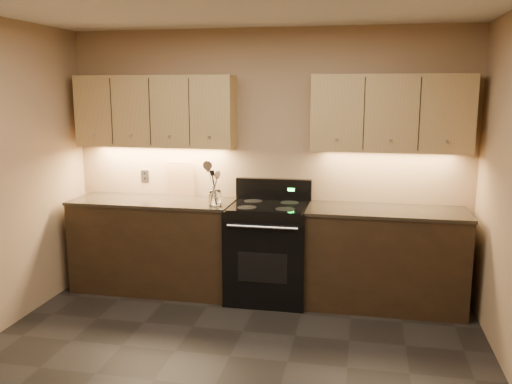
{
  "coord_description": "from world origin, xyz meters",
  "views": [
    {
      "loc": [
        0.95,
        -3.29,
        2.02
      ],
      "look_at": [
        0.0,
        1.45,
        1.1
      ],
      "focal_mm": 38.0,
      "sensor_mm": 36.0,
      "label": 1
    }
  ],
  "objects": [
    {
      "name": "outlet_plate",
      "position": [
        -1.3,
        1.99,
        1.12
      ],
      "size": [
        0.08,
        0.01,
        0.12
      ],
      "primitive_type": "cube",
      "color": "#B2B5BA",
      "rests_on": "wall_back"
    },
    {
      "name": "cutting_board",
      "position": [
        -0.9,
        1.97,
        1.11
      ],
      "size": [
        0.29,
        0.07,
        0.36
      ],
      "primitive_type": "cube",
      "rotation": [
        0.1,
        0.0,
        -0.06
      ],
      "color": "tan",
      "rests_on": "counter_left"
    },
    {
      "name": "counter_right",
      "position": [
        1.18,
        1.7,
        0.47
      ],
      "size": [
        1.46,
        0.62,
        0.93
      ],
      "color": "black",
      "rests_on": "ground"
    },
    {
      "name": "utensil_crock",
      "position": [
        -0.42,
        1.57,
        1.0
      ],
      "size": [
        0.16,
        0.16,
        0.15
      ],
      "color": "white",
      "rests_on": "counter_left"
    },
    {
      "name": "wall_back",
      "position": [
        0.0,
        2.0,
        1.3
      ],
      "size": [
        4.0,
        0.04,
        2.6
      ],
      "primitive_type": "cube",
      "color": "#A37F5F",
      "rests_on": "ground"
    },
    {
      "name": "wooden_spoon",
      "position": [
        -0.46,
        1.56,
        1.1
      ],
      "size": [
        0.12,
        0.11,
        0.32
      ],
      "primitive_type": null,
      "rotation": [
        -0.15,
        0.2,
        0.1
      ],
      "color": "tan",
      "rests_on": "utensil_crock"
    },
    {
      "name": "counter_left",
      "position": [
        -1.1,
        1.7,
        0.47
      ],
      "size": [
        1.62,
        0.62,
        0.93
      ],
      "color": "black",
      "rests_on": "ground"
    },
    {
      "name": "black_turner",
      "position": [
        -0.4,
        1.55,
        1.11
      ],
      "size": [
        0.15,
        0.14,
        0.35
      ],
      "primitive_type": null,
      "rotation": [
        -0.17,
        -0.1,
        0.38
      ],
      "color": "black",
      "rests_on": "utensil_crock"
    },
    {
      "name": "steel_spatula",
      "position": [
        -0.4,
        1.59,
        1.13
      ],
      "size": [
        0.21,
        0.14,
        0.39
      ],
      "primitive_type": null,
      "rotation": [
        -0.04,
        -0.31,
        -0.25
      ],
      "color": "silver",
      "rests_on": "utensil_crock"
    },
    {
      "name": "steel_skimmer",
      "position": [
        -0.39,
        1.55,
        1.15
      ],
      "size": [
        0.19,
        0.1,
        0.41
      ],
      "primitive_type": null,
      "rotation": [
        -0.01,
        -0.24,
        0.05
      ],
      "color": "silver",
      "rests_on": "utensil_crock"
    },
    {
      "name": "upper_cab_right",
      "position": [
        1.18,
        1.85,
        1.8
      ],
      "size": [
        1.44,
        0.3,
        0.7
      ],
      "primitive_type": "cube",
      "color": "tan",
      "rests_on": "wall_back"
    },
    {
      "name": "upper_cab_left",
      "position": [
        -1.1,
        1.85,
        1.8
      ],
      "size": [
        1.6,
        0.3,
        0.7
      ],
      "primitive_type": "cube",
      "color": "tan",
      "rests_on": "wall_back"
    },
    {
      "name": "stove",
      "position": [
        0.08,
        1.68,
        0.48
      ],
      "size": [
        0.76,
        0.68,
        1.14
      ],
      "color": "black",
      "rests_on": "ground"
    }
  ]
}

